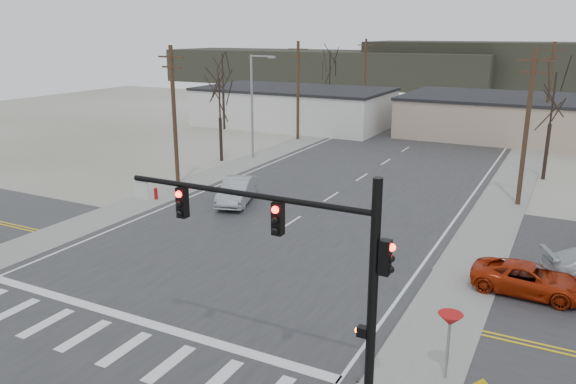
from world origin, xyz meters
name	(u,v)px	position (x,y,z in m)	size (l,w,h in m)	color
ground	(214,272)	(0.00, 0.00, 0.00)	(140.00, 140.00, 0.00)	silver
main_road	(337,193)	(0.00, 15.00, 0.02)	(18.00, 110.00, 0.05)	#2A2B2D
cross_road	(214,272)	(0.00, 0.00, 0.02)	(90.00, 10.00, 0.04)	#2A2B2D
sidewalk_left	(245,163)	(-10.60, 20.00, 0.03)	(3.00, 90.00, 0.06)	gray
sidewalk_right	(507,195)	(10.60, 20.00, 0.03)	(3.00, 90.00, 0.06)	gray
traffic_signal_mast	(311,254)	(7.89, -6.20, 4.67)	(8.95, 0.43, 7.20)	black
fire_hydrant	(156,194)	(-10.20, 8.00, 0.45)	(0.24, 0.24, 0.87)	#A50C0C
yield_sign	(450,322)	(11.50, -3.50, 2.07)	(0.80, 0.80, 2.35)	gray
building_left_far	(294,107)	(-16.00, 40.00, 2.26)	(22.30, 12.30, 4.50)	silver
building_right_far	(532,118)	(10.00, 44.00, 2.15)	(26.30, 14.30, 4.30)	tan
upole_left_b	(174,114)	(-11.50, 12.00, 5.22)	(2.20, 0.30, 10.00)	#452E20
upole_left_c	(298,89)	(-11.50, 32.00, 5.22)	(2.20, 0.30, 10.00)	#452E20
upole_left_d	(365,76)	(-11.50, 52.00, 5.22)	(2.20, 0.30, 10.00)	#452E20
upole_right_a	(527,125)	(11.50, 18.00, 5.22)	(2.20, 0.30, 10.00)	#452E20
upole_right_b	(549,93)	(11.50, 40.00, 5.22)	(2.20, 0.30, 10.00)	#452E20
streetlight_main	(254,101)	(-10.80, 22.00, 5.09)	(2.40, 0.25, 9.00)	gray
tree_left_near	(220,101)	(-13.00, 20.00, 5.23)	(3.30, 3.30, 7.35)	black
tree_right_mid	(553,101)	(12.50, 26.00, 5.93)	(3.74, 3.74, 8.33)	black
tree_left_far	(330,70)	(-14.00, 46.00, 6.28)	(3.96, 3.96, 8.82)	black
tree_left_mid	(223,74)	(-22.00, 34.00, 6.28)	(3.96, 3.96, 8.82)	black
hill_left	(324,68)	(-35.00, 92.00, 3.50)	(70.00, 18.00, 7.00)	#333026
sedan_crossing	(237,191)	(-4.94, 9.86, 0.86)	(1.73, 4.96, 1.63)	#94989E
car_far_a	(440,121)	(-0.07, 46.56, 0.80)	(2.12, 5.21, 1.51)	black
car_far_b	(415,110)	(-5.34, 55.25, 0.71)	(1.56, 3.89, 1.32)	black
car_parked_red	(529,279)	(13.29, 4.35, 0.69)	(2.17, 4.71, 1.31)	#A42408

